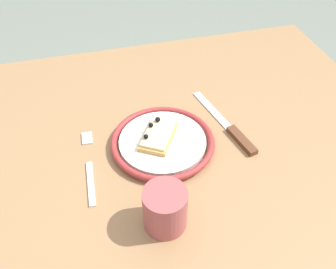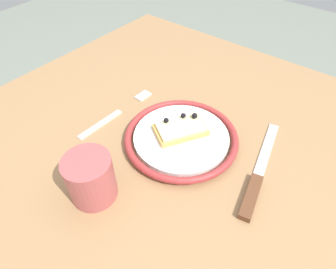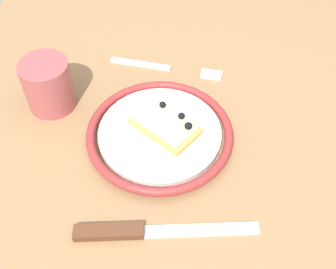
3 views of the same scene
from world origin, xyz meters
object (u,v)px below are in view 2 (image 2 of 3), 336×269
Objects in this scene: dining_table at (200,176)px; knife at (256,182)px; cup at (91,178)px; pizza_slice_near at (181,128)px; fork at (118,113)px; plate at (181,138)px.

knife reaches higher than dining_table.
cup is at bearing -113.91° from dining_table.
pizza_slice_near is at bearing 79.86° from cup.
knife reaches higher than fork.
knife is at bearing -3.59° from pizza_slice_near.
dining_table is 4.21× the size of knife.
dining_table is at bearing 8.76° from fork.
plate is 2.67× the size of cup.
fork is (-0.21, -0.03, 0.09)m from dining_table.
dining_table is 0.13m from pizza_slice_near.
knife is at bearing 42.01° from cup.
fork is (-0.15, -0.03, -0.02)m from pizza_slice_near.
pizza_slice_near is 1.38× the size of cup.
plate is 0.02m from pizza_slice_near.
dining_table is 4.99× the size of fork.
dining_table is 12.03× the size of cup.
pizza_slice_near is at bearing 176.41° from knife.
plate is 1.11× the size of fork.
plate is (-0.05, -0.01, 0.10)m from dining_table.
dining_table is 0.15m from knife.
cup reaches higher than fork.
plate is 0.19m from cup.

